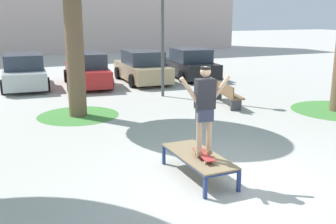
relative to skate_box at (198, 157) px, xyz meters
name	(u,v)px	position (x,y,z in m)	size (l,w,h in m)	color
ground_plane	(228,180)	(0.45, -0.40, -0.41)	(120.00, 120.00, 0.00)	#B7B5AD
skate_box	(198,157)	(0.00, 0.00, 0.00)	(0.77, 1.90, 0.46)	navy
skateboard	(204,155)	(0.00, -0.21, 0.12)	(0.31, 0.82, 0.09)	#B23333
skater	(205,104)	(0.00, -0.21, 1.12)	(1.00, 0.32, 1.69)	tan
grass_patch_mid_back	(78,115)	(-1.20, 5.96, -0.41)	(2.59, 2.59, 0.01)	#47893D
car_silver	(24,72)	(-2.34, 11.91, 0.28)	(2.11, 4.30, 1.50)	#B7BABF
car_red	(87,71)	(0.29, 11.28, 0.28)	(2.28, 4.37, 1.50)	red
car_tan	(142,68)	(2.92, 11.25, 0.28)	(2.06, 4.27, 1.50)	tan
car_black	(190,64)	(5.55, 11.44, 0.28)	(2.20, 4.34, 1.50)	black
park_bench	(224,92)	(3.94, 5.46, 0.03)	(0.88, 2.44, 0.83)	brown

